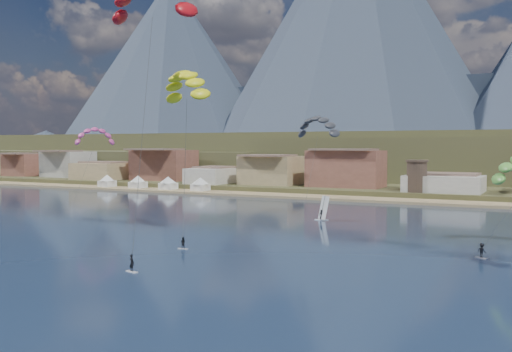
{
  "coord_description": "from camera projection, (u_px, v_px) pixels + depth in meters",
  "views": [
    {
      "loc": [
        38.49,
        -41.2,
        14.33
      ],
      "look_at": [
        0.0,
        32.0,
        10.0
      ],
      "focal_mm": 40.64,
      "sensor_mm": 36.0,
      "label": 1
    }
  ],
  "objects": [
    {
      "name": "beach_tents",
      "position": [
        152.0,
        179.0,
        183.99
      ],
      "size": [
        43.4,
        6.4,
        5.0
      ],
      "color": "white",
      "rests_on": "ground"
    },
    {
      "name": "beach",
      "position": [
        390.0,
        201.0,
        148.74
      ],
      "size": [
        2200.0,
        12.0,
        0.9
      ],
      "color": "tan",
      "rests_on": "ground"
    },
    {
      "name": "distant_kite_pink",
      "position": [
        95.0,
        133.0,
        142.2
      ],
      "size": [
        9.74,
        9.58,
        20.49
      ],
      "color": "#262626",
      "rests_on": "ground"
    },
    {
      "name": "windsurfer",
      "position": [
        322.0,
        212.0,
        111.48
      ],
      "size": [
        2.72,
        3.0,
        4.67
      ],
      "color": "silver",
      "rests_on": "ground"
    },
    {
      "name": "kitesurfer_yellow",
      "position": [
        187.0,
        82.0,
        89.1
      ],
      "size": [
        11.64,
        13.5,
        27.06
      ],
      "color": "silver",
      "rests_on": "ground"
    },
    {
      "name": "distant_kite_dark",
      "position": [
        318.0,
        123.0,
        113.79
      ],
      "size": [
        10.12,
        6.9,
        21.66
      ],
      "color": "#262626",
      "rests_on": "ground"
    },
    {
      "name": "ground",
      "position": [
        100.0,
        296.0,
        55.06
      ],
      "size": [
        2400.0,
        2400.0,
        0.0
      ],
      "primitive_type": "plane",
      "color": "#0E1C33",
      "rests_on": "ground"
    },
    {
      "name": "watchtower",
      "position": [
        417.0,
        176.0,
        153.16
      ],
      "size": [
        5.82,
        5.82,
        8.6
      ],
      "color": "#47382D",
      "rests_on": "ground"
    },
    {
      "name": "town",
      "position": [
        277.0,
        166.0,
        181.06
      ],
      "size": [
        400.0,
        24.0,
        12.0
      ],
      "color": "beige",
      "rests_on": "ground"
    }
  ]
}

